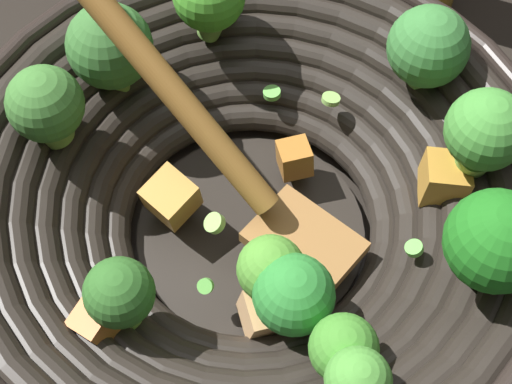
% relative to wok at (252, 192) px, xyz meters
% --- Properties ---
extents(ground_plane, '(4.00, 4.00, 0.00)m').
position_rel_wok_xyz_m(ground_plane, '(0.00, -0.00, -0.06)').
color(ground_plane, '#28231E').
extents(wok, '(0.40, 0.40, 0.22)m').
position_rel_wok_xyz_m(wok, '(0.00, 0.00, 0.00)').
color(wok, black).
rests_on(wok, ground).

